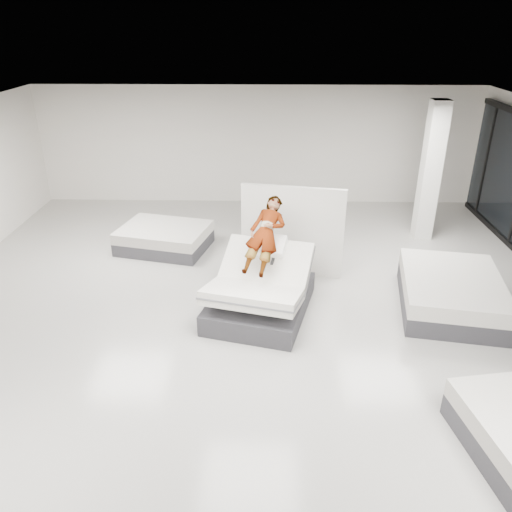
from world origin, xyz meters
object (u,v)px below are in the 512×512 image
Objects in this scene: remote at (272,261)px; flat_bed_right_far at (451,293)px; hero_bed at (260,292)px; column at (430,172)px; flat_bed_left_far at (164,238)px; person at (265,243)px; divider_panel at (292,231)px.

remote reaches higher than flat_bed_right_far.
hero_bed is 0.76× the size of column.
remote reaches higher than flat_bed_left_far.
person is 0.72× the size of flat_bed_left_far.
flat_bed_left_far is at bearing -172.24° from column.
column is (6.05, 0.82, 1.34)m from flat_bed_left_far.
divider_panel reaches higher than hero_bed.
remote is at bearing -25.31° from hero_bed.
divider_panel is at bearing 68.18° from hero_bed.
column reaches higher than flat_bed_left_far.
person is (0.08, 0.30, 0.83)m from hero_bed.
hero_bed is at bearing -101.04° from divider_panel.
flat_bed_left_far is (-2.30, 2.37, -0.96)m from person.
person is 3.44m from flat_bed_left_far.
remote is 0.06× the size of flat_bed_left_far.
hero_bed is 0.98× the size of flat_bed_right_far.
remote is at bearing -57.85° from person.
remote is 3.32m from flat_bed_right_far.
flat_bed_left_far is 6.25m from column.
flat_bed_right_far is at bearing 13.02° from person.
divider_panel is at bearing -148.41° from column.
divider_panel is at bearing 155.16° from flat_bed_right_far.
column reaches higher than hero_bed.
flat_bed_right_far is (2.82, -1.30, -0.62)m from divider_panel.
hero_bed reaches higher than flat_bed_left_far.
divider_panel is (0.40, 1.61, -0.12)m from remote.
remote is at bearing -135.28° from column.
remote is 5.13m from column.
hero_bed reaches higher than remote.
flat_bed_left_far is at bearing 129.77° from hero_bed.
person is 1.35m from divider_panel.
remote is (0.20, -0.10, 0.66)m from hero_bed.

